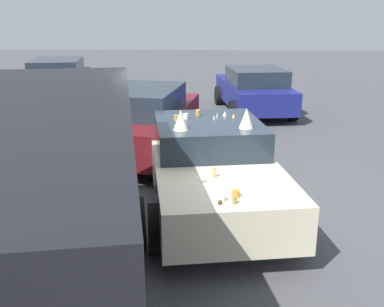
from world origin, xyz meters
name	(u,v)px	position (x,y,z in m)	size (l,w,h in m)	color
ground_plane	(211,207)	(0.00, 0.00, 0.00)	(60.00, 60.00, 0.00)	#47474C
art_car_decorated	(210,165)	(0.06, 0.01, 0.69)	(4.54, 2.56, 1.65)	beige
parked_van_row_back_center	(24,215)	(-3.06, 1.69, 1.27)	(5.33, 2.94, 2.27)	black
parked_sedan_behind_left	(254,90)	(7.18, -1.29, 0.70)	(4.26, 2.39, 1.38)	navy
parked_sedan_near_left	(58,80)	(8.63, 5.25, 0.73)	(4.76, 2.49, 1.46)	black
parked_sedan_row_back_center	(143,120)	(2.87, 1.49, 0.75)	(4.51, 2.42, 1.48)	#5B1419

